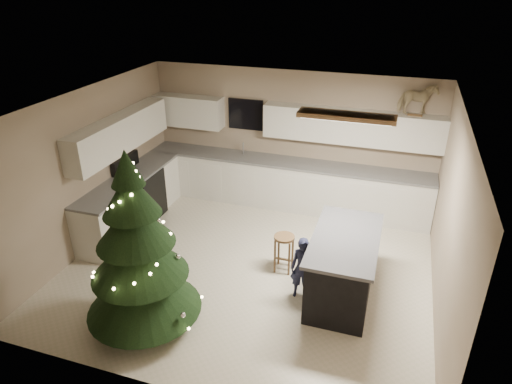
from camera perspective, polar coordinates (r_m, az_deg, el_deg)
ground_plane at (r=7.32m, az=-0.86°, el=-9.27°), size 5.50×5.50×0.00m
room_shell at (r=6.46m, az=-0.77°, el=3.45°), size 5.52×5.02×2.61m
cabinetry at (r=8.57m, az=-3.10°, el=2.13°), size 5.50×3.20×2.00m
island at (r=6.61m, az=10.82°, el=-9.11°), size 0.90×1.70×0.95m
bar_stool at (r=7.01m, az=3.53°, el=-6.58°), size 0.32×0.32×0.61m
christmas_tree at (r=5.91m, az=-14.45°, el=-8.02°), size 1.53×1.48×2.45m
toddler at (r=6.50m, az=5.85°, el=-9.50°), size 0.36×0.25×0.94m
rocking_horse at (r=8.20m, az=19.51°, el=10.85°), size 0.67×0.49×0.54m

